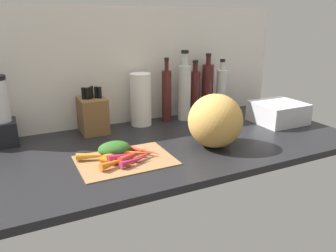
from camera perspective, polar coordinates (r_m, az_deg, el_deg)
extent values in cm
cube|color=black|center=(153.11, 0.37, -3.19)|extent=(170.00, 80.00, 3.00)
cube|color=silver|center=(179.55, -5.18, 10.33)|extent=(170.00, 3.00, 60.00)
cube|color=#997047|center=(133.40, -7.36, -5.79)|extent=(37.31, 26.51, 0.80)
cone|color=red|center=(133.40, -5.89, -4.86)|extent=(15.74, 10.20, 2.92)
cone|color=orange|center=(134.54, -11.98, -4.99)|extent=(16.83, 7.53, 2.87)
cone|color=red|center=(137.02, -4.27, -4.30)|extent=(11.96, 13.79, 2.39)
cone|color=orange|center=(128.04, -8.57, -6.19)|extent=(12.30, 13.17, 2.15)
cone|color=red|center=(133.28, -3.94, -5.04)|extent=(11.50, 6.40, 2.04)
cone|color=#B2264C|center=(128.34, -5.67, -5.90)|extent=(13.51, 6.03, 2.59)
cone|color=orange|center=(126.92, -9.22, -6.25)|extent=(12.36, 6.38, 2.94)
cone|color=#B2264C|center=(131.44, -7.82, -5.18)|extent=(12.52, 4.58, 3.44)
cone|color=orange|center=(142.21, -8.61, -3.56)|extent=(11.14, 8.49, 2.59)
cone|color=orange|center=(133.78, -8.95, -4.85)|extent=(12.09, 7.58, 3.27)
cone|color=orange|center=(134.35, -6.45, -4.64)|extent=(17.64, 10.18, 3.24)
ellipsoid|color=#2D6023|center=(136.56, -9.24, -3.85)|extent=(13.25, 10.19, 5.61)
ellipsoid|color=gold|center=(144.60, 8.14, 0.89)|extent=(23.96, 23.32, 23.48)
cube|color=brown|center=(166.47, -12.80, 1.80)|extent=(12.45, 15.44, 17.25)
cylinder|color=black|center=(163.10, -14.33, 5.48)|extent=(2.07, 2.07, 5.50)
cylinder|color=black|center=(162.13, -13.72, 5.45)|extent=(2.01, 2.01, 5.50)
cylinder|color=black|center=(162.99, -13.27, 5.55)|extent=(1.93, 1.93, 5.50)
cylinder|color=black|center=(165.79, -12.99, 5.78)|extent=(1.53, 1.53, 5.50)
cylinder|color=black|center=(163.81, -12.30, 5.68)|extent=(1.78, 1.78, 5.50)
cylinder|color=black|center=(162.97, -11.69, 5.65)|extent=(1.99, 1.99, 5.50)
cube|color=black|center=(164.31, -26.67, -1.11)|extent=(12.71, 12.71, 10.89)
cylinder|color=white|center=(173.42, -4.72, 4.56)|extent=(10.90, 10.90, 27.28)
cylinder|color=#471919|center=(179.63, -0.24, 5.14)|extent=(5.13, 5.13, 27.54)
cylinder|color=#471919|center=(176.67, -0.25, 10.32)|extent=(2.14, 2.14, 5.23)
cylinder|color=black|center=(176.24, -0.25, 11.42)|extent=(2.47, 2.47, 1.60)
cylinder|color=silver|center=(182.28, 2.83, 5.67)|extent=(7.04, 7.04, 29.79)
cylinder|color=silver|center=(179.25, 2.92, 11.35)|extent=(3.52, 3.52, 6.57)
cylinder|color=black|center=(178.81, 2.94, 12.65)|extent=(4.05, 4.05, 1.60)
cylinder|color=#471919|center=(188.50, 4.60, 5.43)|extent=(5.80, 5.80, 25.81)
cylinder|color=#471919|center=(185.76, 4.72, 10.02)|extent=(2.64, 2.64, 4.68)
cylinder|color=black|center=(185.35, 4.75, 10.98)|extent=(3.04, 3.04, 1.60)
cylinder|color=#471919|center=(192.74, 6.78, 6.16)|extent=(6.60, 6.60, 29.20)
cylinder|color=#471919|center=(190.00, 6.97, 11.14)|extent=(2.64, 2.64, 4.53)
cylinder|color=black|center=(189.66, 7.00, 12.06)|extent=(3.04, 3.04, 1.60)
cylinder|color=silver|center=(195.73, 9.13, 5.72)|extent=(5.77, 5.77, 25.73)
cylinder|color=silver|center=(193.09, 9.35, 10.14)|extent=(2.47, 2.47, 4.73)
cylinder|color=black|center=(192.69, 9.40, 11.07)|extent=(2.84, 2.84, 1.60)
cube|color=silver|center=(188.52, 18.42, 2.22)|extent=(25.12, 23.35, 10.96)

